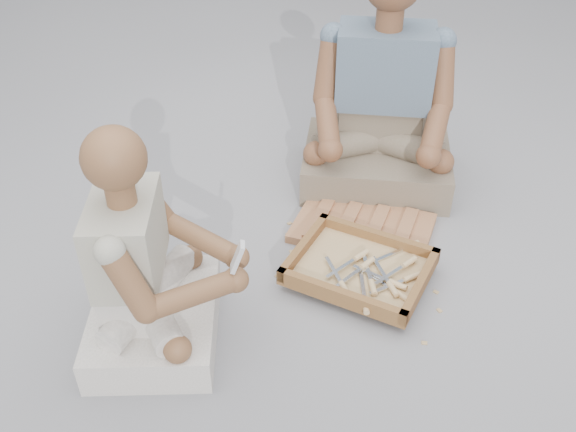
% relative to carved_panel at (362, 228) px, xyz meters
% --- Properties ---
extents(ground, '(60.00, 60.00, 0.00)m').
position_rel_carved_panel_xyz_m(ground, '(-0.24, -0.53, -0.02)').
color(ground, '#97979C').
rests_on(ground, ground).
extents(carved_panel, '(0.61, 0.46, 0.04)m').
position_rel_carved_panel_xyz_m(carved_panel, '(0.00, 0.00, 0.00)').
color(carved_panel, '#9D603C').
rests_on(carved_panel, ground).
extents(tool_tray, '(0.59, 0.53, 0.07)m').
position_rel_carved_panel_xyz_m(tool_tray, '(0.02, -0.30, 0.04)').
color(tool_tray, brown).
rests_on(tool_tray, carved_panel).
extents(chisel_0, '(0.08, 0.22, 0.02)m').
position_rel_carved_panel_xyz_m(chisel_0, '(0.07, -0.39, 0.05)').
color(chisel_0, white).
rests_on(chisel_0, tool_tray).
extents(chisel_1, '(0.06, 0.22, 0.02)m').
position_rel_carved_panel_xyz_m(chisel_1, '(0.05, -0.48, 0.05)').
color(chisel_1, white).
rests_on(chisel_1, tool_tray).
extents(chisel_2, '(0.12, 0.20, 0.02)m').
position_rel_carved_panel_xyz_m(chisel_2, '(0.13, -0.39, 0.06)').
color(chisel_2, white).
rests_on(chisel_2, tool_tray).
extents(chisel_3, '(0.12, 0.20, 0.02)m').
position_rel_carved_panel_xyz_m(chisel_3, '(-0.04, -0.42, 0.06)').
color(chisel_3, white).
rests_on(chisel_3, tool_tray).
extents(chisel_4, '(0.18, 0.16, 0.02)m').
position_rel_carved_panel_xyz_m(chisel_4, '(0.19, -0.15, 0.05)').
color(chisel_4, white).
rests_on(chisel_4, tool_tray).
extents(chisel_5, '(0.19, 0.15, 0.02)m').
position_rel_carved_panel_xyz_m(chisel_5, '(0.16, -0.41, 0.05)').
color(chisel_5, white).
rests_on(chisel_5, tool_tray).
extents(chisel_6, '(0.15, 0.19, 0.02)m').
position_rel_carved_panel_xyz_m(chisel_6, '(-0.00, -0.26, 0.06)').
color(chisel_6, white).
rests_on(chisel_6, tool_tray).
extents(chisel_7, '(0.18, 0.15, 0.02)m').
position_rel_carved_panel_xyz_m(chisel_7, '(0.19, -0.34, 0.05)').
color(chisel_7, white).
rests_on(chisel_7, tool_tray).
extents(chisel_8, '(0.21, 0.10, 0.02)m').
position_rel_carved_panel_xyz_m(chisel_8, '(0.14, -0.37, 0.05)').
color(chisel_8, white).
rests_on(chisel_8, tool_tray).
extents(chisel_9, '(0.15, 0.18, 0.02)m').
position_rel_carved_panel_xyz_m(chisel_9, '(0.18, -0.27, 0.06)').
color(chisel_9, white).
rests_on(chisel_9, tool_tray).
extents(chisel_10, '(0.14, 0.19, 0.02)m').
position_rel_carved_panel_xyz_m(chisel_10, '(0.03, -0.31, 0.06)').
color(chisel_10, white).
rests_on(chisel_10, tool_tray).
extents(wood_chip_0, '(0.02, 0.02, 0.00)m').
position_rel_carved_panel_xyz_m(wood_chip_0, '(0.31, -0.31, -0.02)').
color(wood_chip_0, tan).
rests_on(wood_chip_0, ground).
extents(wood_chip_1, '(0.02, 0.02, 0.00)m').
position_rel_carved_panel_xyz_m(wood_chip_1, '(-0.27, -0.19, -0.02)').
color(wood_chip_1, tan).
rests_on(wood_chip_1, ground).
extents(wood_chip_2, '(0.02, 0.02, 0.00)m').
position_rel_carved_panel_xyz_m(wood_chip_2, '(-0.25, -0.03, -0.02)').
color(wood_chip_2, tan).
rests_on(wood_chip_2, ground).
extents(wood_chip_3, '(0.02, 0.02, 0.00)m').
position_rel_carved_panel_xyz_m(wood_chip_3, '(0.27, -0.58, -0.02)').
color(wood_chip_3, tan).
rests_on(wood_chip_3, ground).
extents(wood_chip_4, '(0.02, 0.02, 0.00)m').
position_rel_carved_panel_xyz_m(wood_chip_4, '(0.09, -0.17, -0.02)').
color(wood_chip_4, tan).
rests_on(wood_chip_4, ground).
extents(wood_chip_5, '(0.02, 0.02, 0.00)m').
position_rel_carved_panel_xyz_m(wood_chip_5, '(0.03, -0.19, -0.02)').
color(wood_chip_5, tan).
rests_on(wood_chip_5, ground).
extents(wood_chip_6, '(0.02, 0.02, 0.00)m').
position_rel_carved_panel_xyz_m(wood_chip_6, '(-0.29, -0.34, -0.02)').
color(wood_chip_6, tan).
rests_on(wood_chip_6, ground).
extents(wood_chip_7, '(0.02, 0.02, 0.00)m').
position_rel_carved_panel_xyz_m(wood_chip_7, '(-0.31, -0.00, -0.02)').
color(wood_chip_7, tan).
rests_on(wood_chip_7, ground).
extents(wood_chip_8, '(0.02, 0.02, 0.00)m').
position_rel_carved_panel_xyz_m(wood_chip_8, '(0.12, -0.26, -0.02)').
color(wood_chip_8, tan).
rests_on(wood_chip_8, ground).
extents(wood_chip_9, '(0.02, 0.02, 0.00)m').
position_rel_carved_panel_xyz_m(wood_chip_9, '(-0.30, -0.08, -0.02)').
color(wood_chip_9, tan).
rests_on(wood_chip_9, ground).
extents(wood_chip_10, '(0.02, 0.02, 0.00)m').
position_rel_carved_panel_xyz_m(wood_chip_10, '(0.04, -0.20, -0.02)').
color(wood_chip_10, tan).
rests_on(wood_chip_10, ground).
extents(wood_chip_11, '(0.02, 0.02, 0.00)m').
position_rel_carved_panel_xyz_m(wood_chip_11, '(0.32, -0.41, -0.02)').
color(wood_chip_11, tan).
rests_on(wood_chip_11, ground).
extents(wood_chip_12, '(0.02, 0.02, 0.00)m').
position_rel_carved_panel_xyz_m(wood_chip_12, '(-0.03, -0.31, -0.02)').
color(wood_chip_12, tan).
rests_on(wood_chip_12, ground).
extents(craftsman, '(0.59, 0.60, 0.81)m').
position_rel_carved_panel_xyz_m(craftsman, '(-0.65, -0.71, 0.26)').
color(craftsman, silver).
rests_on(craftsman, ground).
extents(companion, '(0.69, 0.57, 1.02)m').
position_rel_carved_panel_xyz_m(companion, '(0.02, 0.42, 0.32)').
color(companion, '#756354').
rests_on(companion, ground).
extents(mobile_phone, '(0.06, 0.05, 0.10)m').
position_rel_carved_panel_xyz_m(mobile_phone, '(-0.34, -0.70, 0.37)').
color(mobile_phone, silver).
rests_on(mobile_phone, craftsman).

